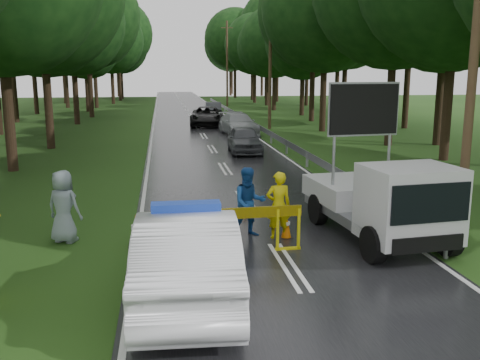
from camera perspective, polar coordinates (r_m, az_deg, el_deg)
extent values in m
plane|color=#1F4313|center=(11.93, 5.17, -9.17)|extent=(160.00, 160.00, 0.00)
cube|color=black|center=(41.15, -4.55, 5.66)|extent=(7.00, 140.00, 0.02)
cylinder|color=gray|center=(13.15, 21.19, -6.35)|extent=(0.12, 0.12, 0.70)
cube|color=gray|center=(41.50, 0.58, 6.50)|extent=(0.05, 60.00, 0.30)
cylinder|color=#4D3424|center=(15.07, 23.84, 13.59)|extent=(0.24, 0.24, 10.00)
cylinder|color=#4D3424|center=(39.64, 3.24, 12.68)|extent=(0.24, 0.24, 10.00)
cylinder|color=#4D3424|center=(65.32, -1.39, 12.25)|extent=(0.24, 0.24, 10.00)
cube|color=#4D3424|center=(65.51, -1.41, 15.93)|extent=(1.40, 0.08, 0.08)
imported|color=white|center=(10.11, -5.69, -7.96)|extent=(2.00, 5.20, 1.69)
cube|color=#1938A5|center=(9.84, -5.79, -2.86)|extent=(1.28, 0.40, 0.17)
cube|color=gray|center=(14.44, 13.67, -3.46)|extent=(2.44, 4.42, 0.25)
cube|color=silver|center=(15.21, 11.99, -1.06)|extent=(2.35, 2.62, 0.55)
cube|color=silver|center=(12.74, 17.60, -2.40)|extent=(2.17, 1.81, 1.71)
cube|color=black|center=(12.03, 19.71, -2.37)|extent=(1.86, 0.23, 0.86)
cube|color=black|center=(14.53, 13.06, 7.36)|extent=(1.92, 0.32, 1.31)
cylinder|color=black|center=(12.33, 14.04, -6.70)|extent=(0.37, 0.87, 0.85)
cylinder|color=black|center=(13.32, 21.36, -5.79)|extent=(0.37, 0.87, 0.85)
cylinder|color=black|center=(15.13, 8.30, -3.08)|extent=(0.37, 0.87, 0.85)
cylinder|color=black|center=(15.94, 14.69, -2.58)|extent=(0.37, 0.87, 0.85)
cube|color=#D9CE0B|center=(12.37, -5.34, -5.88)|extent=(0.06, 0.06, 1.03)
cube|color=#D9CE0B|center=(12.42, -2.95, -5.77)|extent=(0.06, 0.06, 1.03)
cube|color=#D9CE0B|center=(12.71, 4.03, -5.38)|extent=(0.06, 0.06, 1.03)
cube|color=#D9CE0B|center=(12.85, 6.27, -5.24)|extent=(0.06, 0.06, 1.03)
cube|color=#F2CC00|center=(12.42, 0.58, -3.53)|extent=(2.69, 0.16, 0.26)
imported|color=yellow|center=(13.57, 4.12, -2.72)|extent=(0.64, 0.43, 1.75)
imported|color=#164592|center=(13.72, 0.99, -2.40)|extent=(0.93, 0.75, 1.81)
imported|color=gray|center=(13.97, -18.30, -2.70)|extent=(1.06, 0.90, 1.83)
imported|color=#46494E|center=(28.03, 0.49, 4.34)|extent=(1.80, 4.11, 1.38)
imported|color=#A6A9AE|center=(36.14, -0.18, 6.00)|extent=(2.50, 5.07, 1.42)
imported|color=black|center=(41.90, -3.53, 6.80)|extent=(3.05, 5.61, 1.49)
imported|color=#414349|center=(49.89, -2.84, 7.49)|extent=(1.81, 4.25, 1.36)
cube|color=black|center=(9.34, -6.71, -15.26)|extent=(0.32, 0.32, 0.03)
cone|color=orange|center=(9.19, -6.76, -13.39)|extent=(0.26, 0.26, 0.66)
cube|color=black|center=(13.86, 4.94, -6.13)|extent=(0.31, 0.31, 0.03)
cone|color=orange|center=(13.76, 4.96, -4.84)|extent=(0.26, 0.26, 0.64)
cube|color=black|center=(16.57, 0.51, -3.12)|extent=(0.34, 0.34, 0.03)
cone|color=orange|center=(16.49, 0.51, -1.93)|extent=(0.28, 0.28, 0.70)
cube|color=black|center=(13.46, -10.96, -6.83)|extent=(0.38, 0.38, 0.03)
cone|color=orange|center=(13.34, -11.02, -5.20)|extent=(0.31, 0.31, 0.79)
cube|color=black|center=(13.98, 13.40, -6.25)|extent=(0.33, 0.33, 0.03)
cone|color=orange|center=(13.88, 13.47, -4.90)|extent=(0.27, 0.27, 0.68)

